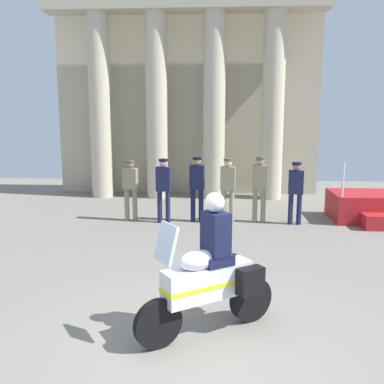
# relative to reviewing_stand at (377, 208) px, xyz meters

# --- Properties ---
(ground_plane) EXTENTS (28.00, 28.00, 0.00)m
(ground_plane) POSITION_rel_reviewing_stand_xyz_m (-4.59, -6.87, -0.36)
(ground_plane) COLOR gray
(colonnade_backdrop) EXTENTS (9.39, 1.60, 7.17)m
(colonnade_backdrop) POSITION_rel_reviewing_stand_xyz_m (-5.49, 3.58, 3.38)
(colonnade_backdrop) COLOR #B6AB91
(colonnade_backdrop) RESTS_ON ground_plane
(reviewing_stand) EXTENTS (2.43, 2.02, 1.65)m
(reviewing_stand) POSITION_rel_reviewing_stand_xyz_m (0.00, 0.00, 0.00)
(reviewing_stand) COLOR #B21E23
(reviewing_stand) RESTS_ON ground_plane
(officer_in_row_0) EXTENTS (0.40, 0.27, 1.66)m
(officer_in_row_0) POSITION_rel_reviewing_stand_xyz_m (-6.72, -0.43, 0.62)
(officer_in_row_0) COLOR #847A5B
(officer_in_row_0) RESTS_ON ground_plane
(officer_in_row_1) EXTENTS (0.40, 0.27, 1.72)m
(officer_in_row_1) POSITION_rel_reviewing_stand_xyz_m (-5.80, -0.59, 0.65)
(officer_in_row_1) COLOR #191E42
(officer_in_row_1) RESTS_ON ground_plane
(officer_in_row_2) EXTENTS (0.40, 0.27, 1.75)m
(officer_in_row_2) POSITION_rel_reviewing_stand_xyz_m (-4.91, -0.43, 0.67)
(officer_in_row_2) COLOR #141938
(officer_in_row_2) RESTS_ON ground_plane
(officer_in_row_3) EXTENTS (0.40, 0.27, 1.74)m
(officer_in_row_3) POSITION_rel_reviewing_stand_xyz_m (-4.09, -0.57, 0.67)
(officer_in_row_3) COLOR gray
(officer_in_row_3) RESTS_ON ground_plane
(officer_in_row_4) EXTENTS (0.40, 0.27, 1.77)m
(officer_in_row_4) POSITION_rel_reviewing_stand_xyz_m (-3.25, -0.42, 0.68)
(officer_in_row_4) COLOR #847A5B
(officer_in_row_4) RESTS_ON ground_plane
(officer_in_row_5) EXTENTS (0.40, 0.27, 1.65)m
(officer_in_row_5) POSITION_rel_reviewing_stand_xyz_m (-2.33, -0.57, 0.61)
(officer_in_row_5) COLOR #191E42
(officer_in_row_5) RESTS_ON ground_plane
(motorcycle_with_rider) EXTENTS (1.80, 1.30, 1.90)m
(motorcycle_with_rider) POSITION_rel_reviewing_stand_xyz_m (-4.41, -6.48, 0.43)
(motorcycle_with_rider) COLOR black
(motorcycle_with_rider) RESTS_ON ground_plane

